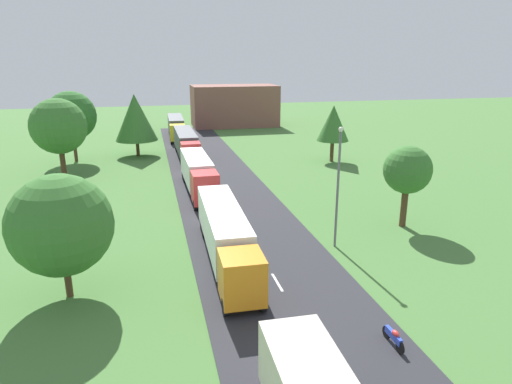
{
  "coord_description": "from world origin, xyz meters",
  "views": [
    {
      "loc": [
        -7.34,
        2.19,
        13.88
      ],
      "look_at": [
        1.39,
        38.8,
        2.59
      ],
      "focal_mm": 31.76,
      "sensor_mm": 36.0,
      "label": 1
    }
  ],
  "objects_px": {
    "tree_birch": "(58,126)",
    "tree_ash": "(135,117)",
    "truck_third": "(198,173)",
    "lamppost_second": "(338,182)",
    "tree_lime": "(408,170)",
    "motorcycle_courier": "(393,337)",
    "tree_oak": "(61,225)",
    "distant_building": "(234,106)",
    "tree_elm": "(333,123)",
    "tree_pine": "(71,116)",
    "truck_second": "(226,234)",
    "truck_fourth": "(186,143)",
    "truck_fifth": "(176,126)"
  },
  "relations": [
    {
      "from": "truck_fourth",
      "to": "truck_second",
      "type": "bearing_deg",
      "value": -90.52
    },
    {
      "from": "tree_lime",
      "to": "tree_birch",
      "type": "bearing_deg",
      "value": 141.77
    },
    {
      "from": "tree_oak",
      "to": "tree_lime",
      "type": "height_order",
      "value": "tree_oak"
    },
    {
      "from": "motorcycle_courier",
      "to": "lamppost_second",
      "type": "relative_size",
      "value": 0.21
    },
    {
      "from": "tree_elm",
      "to": "tree_lime",
      "type": "height_order",
      "value": "tree_elm"
    },
    {
      "from": "tree_oak",
      "to": "tree_elm",
      "type": "distance_m",
      "value": 42.59
    },
    {
      "from": "tree_lime",
      "to": "distant_building",
      "type": "xyz_separation_m",
      "value": [
        -2.96,
        60.73,
        -0.76
      ]
    },
    {
      "from": "distant_building",
      "to": "tree_lime",
      "type": "bearing_deg",
      "value": -87.21
    },
    {
      "from": "tree_oak",
      "to": "tree_pine",
      "type": "distance_m",
      "value": 39.17
    },
    {
      "from": "truck_third",
      "to": "tree_birch",
      "type": "relative_size",
      "value": 1.39
    },
    {
      "from": "truck_second",
      "to": "tree_oak",
      "type": "distance_m",
      "value": 10.6
    },
    {
      "from": "truck_third",
      "to": "truck_fifth",
      "type": "relative_size",
      "value": 0.94
    },
    {
      "from": "truck_third",
      "to": "motorcycle_courier",
      "type": "height_order",
      "value": "truck_third"
    },
    {
      "from": "lamppost_second",
      "to": "tree_lime",
      "type": "xyz_separation_m",
      "value": [
        7.3,
        2.68,
        -0.16
      ]
    },
    {
      "from": "tree_ash",
      "to": "tree_oak",
      "type": "bearing_deg",
      "value": -95.04
    },
    {
      "from": "lamppost_second",
      "to": "tree_lime",
      "type": "height_order",
      "value": "lamppost_second"
    },
    {
      "from": "tree_oak",
      "to": "tree_birch",
      "type": "bearing_deg",
      "value": 99.24
    },
    {
      "from": "truck_second",
      "to": "truck_third",
      "type": "distance_m",
      "value": 17.4
    },
    {
      "from": "tree_oak",
      "to": "tree_elm",
      "type": "height_order",
      "value": "tree_elm"
    },
    {
      "from": "truck_fifth",
      "to": "tree_ash",
      "type": "distance_m",
      "value": 15.98
    },
    {
      "from": "tree_pine",
      "to": "truck_second",
      "type": "bearing_deg",
      "value": -67.98
    },
    {
      "from": "motorcycle_courier",
      "to": "tree_birch",
      "type": "height_order",
      "value": "tree_birch"
    },
    {
      "from": "truck_fifth",
      "to": "motorcycle_courier",
      "type": "bearing_deg",
      "value": -84.29
    },
    {
      "from": "tree_ash",
      "to": "truck_second",
      "type": "bearing_deg",
      "value": -80.42
    },
    {
      "from": "tree_birch",
      "to": "tree_elm",
      "type": "relative_size",
      "value": 1.22
    },
    {
      "from": "truck_third",
      "to": "truck_fourth",
      "type": "relative_size",
      "value": 0.89
    },
    {
      "from": "truck_third",
      "to": "tree_oak",
      "type": "height_order",
      "value": "tree_oak"
    },
    {
      "from": "distant_building",
      "to": "tree_elm",
      "type": "bearing_deg",
      "value": -79.45
    },
    {
      "from": "tree_pine",
      "to": "lamppost_second",
      "type": "bearing_deg",
      "value": -56.87
    },
    {
      "from": "tree_birch",
      "to": "distant_building",
      "type": "height_order",
      "value": "tree_birch"
    },
    {
      "from": "truck_fourth",
      "to": "truck_fifth",
      "type": "distance_m",
      "value": 17.62
    },
    {
      "from": "truck_fifth",
      "to": "truck_fourth",
      "type": "bearing_deg",
      "value": -89.13
    },
    {
      "from": "truck_second",
      "to": "truck_fourth",
      "type": "bearing_deg",
      "value": 89.48
    },
    {
      "from": "lamppost_second",
      "to": "tree_oak",
      "type": "bearing_deg",
      "value": -169.96
    },
    {
      "from": "truck_third",
      "to": "tree_ash",
      "type": "relative_size",
      "value": 1.46
    },
    {
      "from": "truck_second",
      "to": "truck_fourth",
      "type": "relative_size",
      "value": 1.01
    },
    {
      "from": "truck_second",
      "to": "tree_ash",
      "type": "bearing_deg",
      "value": 99.58
    },
    {
      "from": "truck_fourth",
      "to": "tree_lime",
      "type": "bearing_deg",
      "value": -63.58
    },
    {
      "from": "tree_birch",
      "to": "distant_building",
      "type": "xyz_separation_m",
      "value": [
        27.77,
        36.53,
        -1.95
      ]
    },
    {
      "from": "tree_birch",
      "to": "tree_ash",
      "type": "xyz_separation_m",
      "value": [
        8.49,
        10.42,
        -0.52
      ]
    },
    {
      "from": "tree_elm",
      "to": "distant_building",
      "type": "xyz_separation_m",
      "value": [
        -6.72,
        36.07,
        -1.11
      ]
    },
    {
      "from": "motorcycle_courier",
      "to": "tree_pine",
      "type": "relative_size",
      "value": 0.2
    },
    {
      "from": "tree_oak",
      "to": "truck_third",
      "type": "bearing_deg",
      "value": 63.23
    },
    {
      "from": "tree_birch",
      "to": "tree_pine",
      "type": "bearing_deg",
      "value": 88.59
    },
    {
      "from": "tree_elm",
      "to": "lamppost_second",
      "type": "bearing_deg",
      "value": -112.01
    },
    {
      "from": "motorcycle_courier",
      "to": "tree_oak",
      "type": "relative_size",
      "value": 0.26
    },
    {
      "from": "tree_birch",
      "to": "tree_pine",
      "type": "height_order",
      "value": "tree_pine"
    },
    {
      "from": "distant_building",
      "to": "truck_second",
      "type": "bearing_deg",
      "value": -101.33
    },
    {
      "from": "tree_oak",
      "to": "tree_ash",
      "type": "distance_m",
      "value": 40.76
    },
    {
      "from": "truck_second",
      "to": "tree_pine",
      "type": "distance_m",
      "value": 39.41
    }
  ]
}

